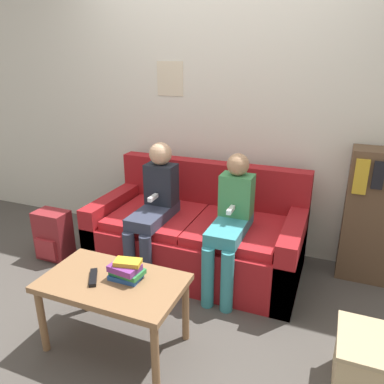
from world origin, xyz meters
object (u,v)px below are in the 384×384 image
Objects in this scene: coffee_table at (113,289)px; backpack at (53,235)px; person_left at (154,203)px; storage_box at (371,368)px; bookshelf at (377,217)px; tv_remote at (93,277)px; couch at (198,235)px; person_right at (231,219)px.

coffee_table reaches higher than backpack.
person_left is 2.76× the size of storage_box.
bookshelf reaches higher than storage_box.
storage_box is (1.42, 0.18, -0.23)m from coffee_table.
tv_remote is 0.43× the size of storage_box.
couch is 1.60× the size of bookshelf.
storage_box is at bearing -22.98° from person_left.
tv_remote is 0.16× the size of bookshelf.
person_right is at bearing 5.52° from backpack.
couch is 1.07m from coffee_table.
backpack is (-1.08, 0.70, -0.18)m from coffee_table.
person_right is (0.33, -0.21, 0.30)m from couch.
tv_remote is at bearing -122.67° from person_right.
person_left is at bearing -145.53° from couch.
person_left reaches higher than person_right.
tv_remote is at bearing -137.57° from bookshelf.
storage_box is (0.96, -0.67, -0.40)m from person_right.
coffee_table reaches higher than storage_box.
coffee_table is 2.18× the size of storage_box.
coffee_table is at bearing -96.82° from couch.
person_right reaches higher than couch.
coffee_table is at bearing -78.99° from person_left.
backpack is at bearing -163.54° from couch.
person_right is 1.14m from bookshelf.
person_right is (0.62, -0.01, -0.02)m from person_left.
backpack is (-2.53, -0.69, -0.31)m from bookshelf.
storage_box is (-0.03, -1.21, -0.36)m from bookshelf.
bookshelf is at bearing 88.46° from storage_box.
tv_remote is at bearing -102.17° from couch.
couch is 1.56m from storage_box.
person_right reaches higher than coffee_table.
tv_remote is 1.57m from storage_box.
person_left is at bearing 9.66° from backpack.
person_left is 1.71m from bookshelf.
bookshelf is 2.65m from backpack.
person_right is 2.36× the size of backpack.
storage_box is 2.55m from backpack.
storage_box is (1.53, 0.22, -0.30)m from tv_remote.
person_left is at bearing 157.02° from storage_box.
couch is 1.13m from tv_remote.
couch is 0.49m from person_right.
backpack is at bearing 147.05° from coffee_table.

